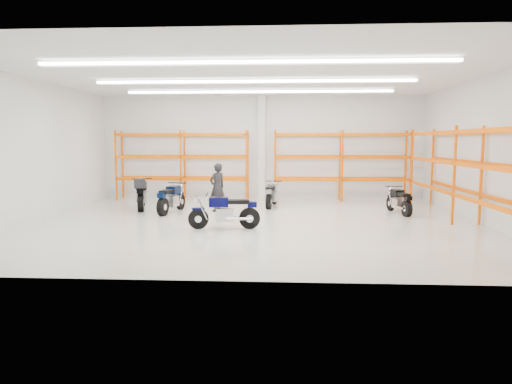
# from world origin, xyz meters

# --- Properties ---
(ground) EXTENTS (14.00, 14.00, 0.00)m
(ground) POSITION_xyz_m (0.00, 0.00, 0.00)
(ground) COLOR beige
(ground) RESTS_ON ground
(room_shell) EXTENTS (14.02, 12.02, 4.51)m
(room_shell) POSITION_xyz_m (0.00, 0.03, 3.28)
(room_shell) COLOR silver
(room_shell) RESTS_ON ground
(motorcycle_main) EXTENTS (2.09, 0.69, 1.03)m
(motorcycle_main) POSITION_xyz_m (-0.69, -1.02, 0.48)
(motorcycle_main) COLOR black
(motorcycle_main) RESTS_ON ground
(motorcycle_back_a) EXTENTS (0.98, 2.35, 1.22)m
(motorcycle_back_a) POSITION_xyz_m (-4.33, 2.53, 0.58)
(motorcycle_back_a) COLOR black
(motorcycle_back_a) RESTS_ON ground
(motorcycle_back_b) EXTENTS (0.80, 2.10, 1.04)m
(motorcycle_back_b) POSITION_xyz_m (-3.04, 1.76, 0.49)
(motorcycle_back_b) COLOR black
(motorcycle_back_b) RESTS_ON ground
(motorcycle_back_c) EXTENTS (0.69, 1.98, 0.97)m
(motorcycle_back_c) POSITION_xyz_m (0.49, 3.47, 0.46)
(motorcycle_back_c) COLOR black
(motorcycle_back_c) RESTS_ON ground
(motorcycle_back_d) EXTENTS (0.63, 1.89, 0.93)m
(motorcycle_back_d) POSITION_xyz_m (4.99, 1.99, 0.44)
(motorcycle_back_d) COLOR black
(motorcycle_back_d) RESTS_ON ground
(standing_man) EXTENTS (0.75, 0.75, 1.75)m
(standing_man) POSITION_xyz_m (-1.45, 2.28, 0.88)
(standing_man) COLOR black
(standing_man) RESTS_ON ground
(structural_column) EXTENTS (0.32, 0.32, 4.50)m
(structural_column) POSITION_xyz_m (0.00, 5.82, 2.25)
(structural_column) COLOR white
(structural_column) RESTS_ON ground
(pallet_racking_back_left) EXTENTS (5.67, 0.87, 3.00)m
(pallet_racking_back_left) POSITION_xyz_m (-3.40, 5.48, 1.79)
(pallet_racking_back_left) COLOR #FF6703
(pallet_racking_back_left) RESTS_ON ground
(pallet_racking_back_right) EXTENTS (5.67, 0.87, 3.00)m
(pallet_racking_back_right) POSITION_xyz_m (3.40, 5.48, 1.79)
(pallet_racking_back_right) COLOR #FF6703
(pallet_racking_back_right) RESTS_ON ground
(pallet_racking_side) EXTENTS (0.87, 9.07, 3.00)m
(pallet_racking_side) POSITION_xyz_m (6.48, 0.00, 1.81)
(pallet_racking_side) COLOR #FF6703
(pallet_racking_side) RESTS_ON ground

